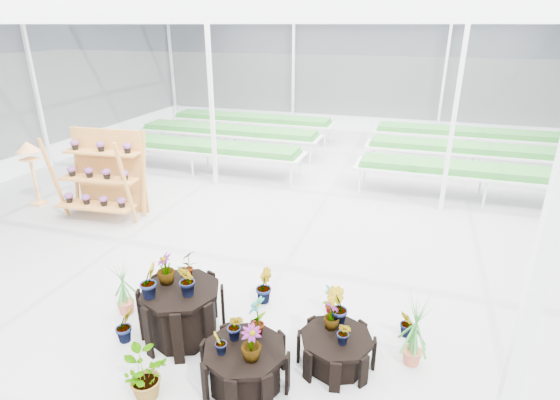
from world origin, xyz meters
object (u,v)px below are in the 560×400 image
(plinth_low, at_px, (336,350))
(shelf_rack, at_px, (100,176))
(plinth_mid, at_px, (245,367))
(bird_table, at_px, (33,174))
(plinth_tall, at_px, (182,312))

(plinth_low, bearing_deg, shelf_rack, 152.80)
(plinth_mid, distance_m, bird_table, 8.13)
(plinth_tall, height_order, bird_table, bird_table)
(plinth_tall, distance_m, shelf_rack, 5.07)
(plinth_low, relative_size, shelf_rack, 0.49)
(bird_table, bearing_deg, plinth_tall, -26.95)
(plinth_tall, relative_size, plinth_low, 1.17)
(plinth_mid, bearing_deg, plinth_low, 34.99)
(plinth_mid, xyz_separation_m, plinth_low, (1.00, 0.70, -0.06))
(plinth_tall, bearing_deg, plinth_mid, -26.57)
(plinth_tall, xyz_separation_m, plinth_mid, (1.20, -0.60, -0.11))
(plinth_low, bearing_deg, plinth_mid, -145.01)
(shelf_rack, bearing_deg, bird_table, 172.44)
(shelf_rack, bearing_deg, plinth_tall, -44.90)
(shelf_rack, xyz_separation_m, bird_table, (-2.05, 0.09, -0.18))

